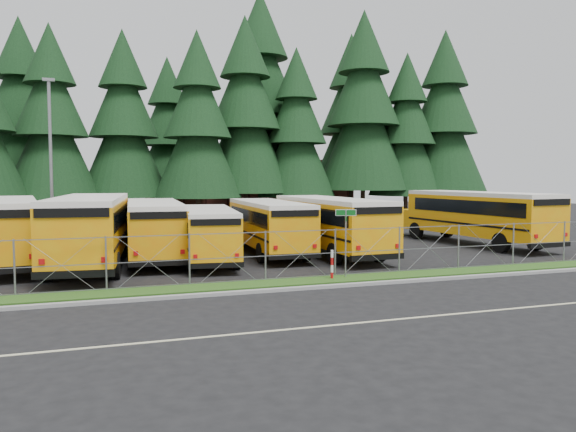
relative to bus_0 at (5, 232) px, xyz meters
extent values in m
plane|color=black|center=(14.36, -6.66, -1.56)|extent=(120.00, 120.00, 0.00)
cube|color=gray|center=(14.36, -9.76, -1.50)|extent=(50.00, 0.25, 0.12)
cube|color=#1B4313|center=(14.36, -8.36, -1.53)|extent=(50.00, 1.40, 0.06)
cube|color=beige|center=(14.36, -14.66, -1.55)|extent=(50.00, 0.12, 0.01)
cube|color=brown|center=(20.36, 33.34, 1.44)|extent=(22.00, 10.00, 6.00)
cylinder|color=gray|center=(13.63, -8.08, -0.16)|extent=(0.06, 0.06, 2.80)
cube|color=#0C5619|center=(13.63, -8.08, 1.12)|extent=(0.76, 0.29, 0.22)
cube|color=white|center=(13.63, -8.08, 1.12)|extent=(0.80, 0.30, 0.26)
cube|color=#0C5619|center=(13.63, -8.08, 0.88)|extent=(0.21, 0.53, 0.18)
cylinder|color=#B20C0C|center=(12.96, -8.24, -0.96)|extent=(0.11, 0.11, 1.20)
cylinder|color=gray|center=(1.45, 8.87, 3.44)|extent=(0.20, 0.20, 10.00)
cube|color=gray|center=(1.45, 8.87, 8.49)|extent=(0.70, 0.35, 0.18)
camera|label=1|loc=(4.10, -28.77, 2.57)|focal=35.00mm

